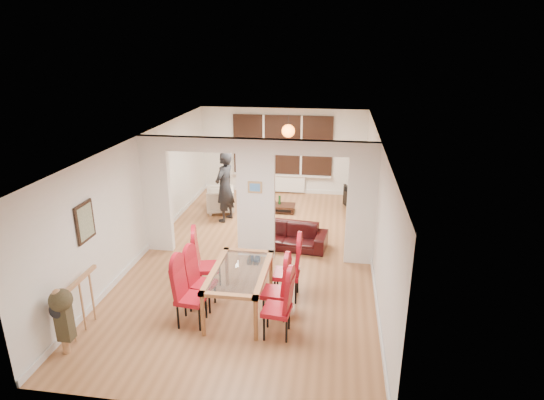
% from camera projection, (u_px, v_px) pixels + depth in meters
% --- Properties ---
extents(floor, '(5.00, 9.00, 0.01)m').
position_uv_depth(floor, '(257.00, 255.00, 10.03)').
color(floor, '#9C663E').
rests_on(floor, ground).
extents(room_walls, '(5.00, 9.00, 2.60)m').
position_uv_depth(room_walls, '(256.00, 199.00, 9.60)').
color(room_walls, silver).
rests_on(room_walls, floor).
extents(divider_wall, '(5.00, 0.18, 2.60)m').
position_uv_depth(divider_wall, '(256.00, 199.00, 9.60)').
color(divider_wall, white).
rests_on(divider_wall, floor).
extents(bay_window_blinds, '(3.00, 0.08, 1.80)m').
position_uv_depth(bay_window_blinds, '(282.00, 145.00, 13.68)').
color(bay_window_blinds, black).
rests_on(bay_window_blinds, room_walls).
extents(radiator, '(1.40, 0.08, 0.50)m').
position_uv_depth(radiator, '(282.00, 184.00, 14.04)').
color(radiator, white).
rests_on(radiator, floor).
extents(pendant_light, '(0.36, 0.36, 0.36)m').
position_uv_depth(pendant_light, '(288.00, 131.00, 12.36)').
color(pendant_light, orange).
rests_on(pendant_light, room_walls).
extents(stair_newel, '(0.40, 1.20, 1.10)m').
position_uv_depth(stair_newel, '(80.00, 303.00, 7.17)').
color(stair_newel, '#AC7A4F').
rests_on(stair_newel, floor).
extents(wall_poster, '(0.04, 0.52, 0.67)m').
position_uv_depth(wall_poster, '(85.00, 222.00, 7.60)').
color(wall_poster, gray).
rests_on(wall_poster, room_walls).
extents(pillar_photo, '(0.30, 0.03, 0.25)m').
position_uv_depth(pillar_photo, '(255.00, 187.00, 9.41)').
color(pillar_photo, '#4C8CD8').
rests_on(pillar_photo, divider_wall).
extents(dining_table, '(0.95, 1.68, 0.79)m').
position_uv_depth(dining_table, '(240.00, 290.00, 7.84)').
color(dining_table, '#976037').
rests_on(dining_table, floor).
extents(dining_chair_la, '(0.49, 0.49, 1.11)m').
position_uv_depth(dining_chair_la, '(191.00, 294.00, 7.42)').
color(dining_chair_la, maroon).
rests_on(dining_chair_la, floor).
extents(dining_chair_lb, '(0.49, 0.49, 1.05)m').
position_uv_depth(dining_chair_lb, '(202.00, 281.00, 7.89)').
color(dining_chair_lb, maroon).
rests_on(dining_chair_lb, floor).
extents(dining_chair_lc, '(0.54, 0.54, 1.14)m').
position_uv_depth(dining_chair_lc, '(207.00, 263.00, 8.43)').
color(dining_chair_lc, maroon).
rests_on(dining_chair_lc, floor).
extents(dining_chair_ra, '(0.48, 0.48, 1.08)m').
position_uv_depth(dining_chair_ra, '(277.00, 305.00, 7.13)').
color(dining_chair_ra, maroon).
rests_on(dining_chair_ra, floor).
extents(dining_chair_rb, '(0.46, 0.46, 1.06)m').
position_uv_depth(dining_chair_rb, '(275.00, 288.00, 7.65)').
color(dining_chair_rb, maroon).
rests_on(dining_chair_rb, floor).
extents(dining_chair_rc, '(0.46, 0.46, 1.14)m').
position_uv_depth(dining_chair_rc, '(287.00, 269.00, 8.18)').
color(dining_chair_rc, maroon).
rests_on(dining_chair_rc, floor).
extents(sofa, '(1.95, 0.94, 0.55)m').
position_uv_depth(sofa, '(285.00, 235.00, 10.37)').
color(sofa, black).
rests_on(sofa, floor).
extents(armchair, '(0.90, 0.91, 0.68)m').
position_uv_depth(armchair, '(220.00, 200.00, 12.46)').
color(armchair, beige).
rests_on(armchair, floor).
extents(person, '(0.77, 0.63, 1.84)m').
position_uv_depth(person, '(225.00, 187.00, 11.67)').
color(person, black).
rests_on(person, floor).
extents(television, '(1.02, 0.53, 0.60)m').
position_uv_depth(television, '(348.00, 200.00, 12.60)').
color(television, black).
rests_on(television, floor).
extents(coffee_table, '(1.01, 0.64, 0.22)m').
position_uv_depth(coffee_table, '(278.00, 208.00, 12.52)').
color(coffee_table, black).
rests_on(coffee_table, floor).
extents(bottle, '(0.07, 0.07, 0.27)m').
position_uv_depth(bottle, '(280.00, 200.00, 12.46)').
color(bottle, '#143F19').
rests_on(bottle, coffee_table).
extents(bowl, '(0.23, 0.23, 0.06)m').
position_uv_depth(bowl, '(272.00, 202.00, 12.60)').
color(bowl, black).
rests_on(bowl, coffee_table).
extents(shoes, '(0.24, 0.26, 0.10)m').
position_uv_depth(shoes, '(254.00, 261.00, 9.65)').
color(shoes, black).
rests_on(shoes, floor).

